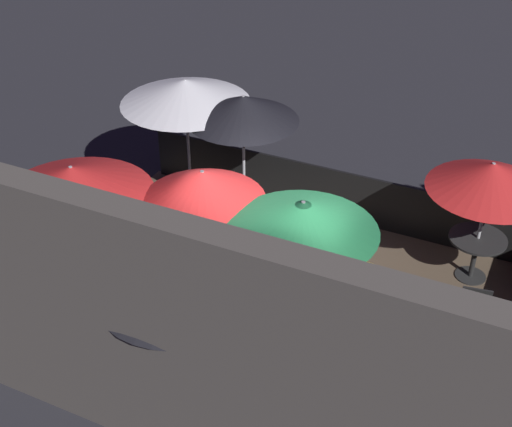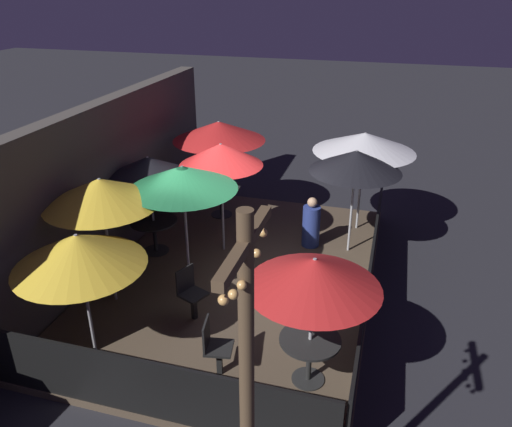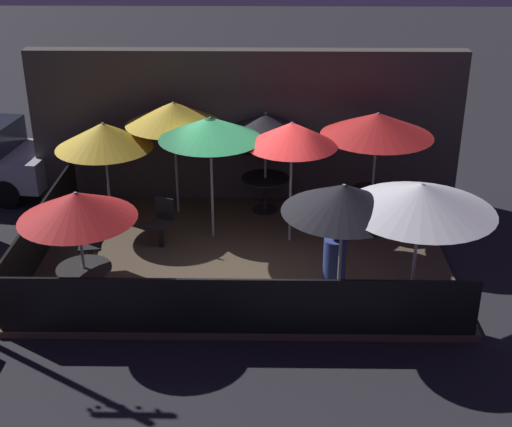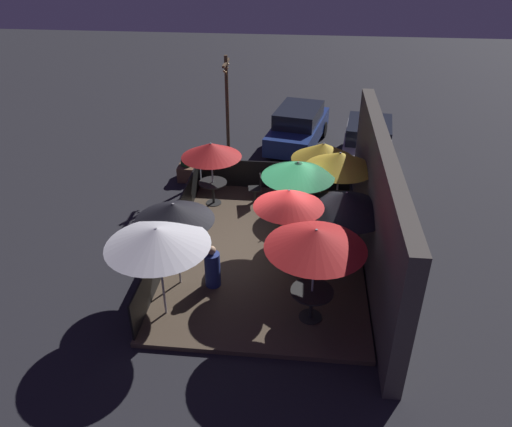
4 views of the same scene
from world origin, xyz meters
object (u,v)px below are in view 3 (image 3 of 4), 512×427
(patio_umbrella_0, at_px, (266,125))
(patio_umbrella_8, at_px, (292,134))
(patio_umbrella_5, at_px, (173,113))
(patio_chair_1, at_px, (162,221))
(patio_umbrella_1, at_px, (377,124))
(dining_table_2, at_px, (85,276))
(patio_umbrella_6, at_px, (421,197))
(patio_umbrella_4, at_px, (104,136))
(dining_table_0, at_px, (265,184))
(dining_table_1, at_px, (372,198))
(patio_umbrella_7, at_px, (210,128))
(patio_umbrella_2, at_px, (77,206))
(patio_chair_0, at_px, (90,242))
(patron_0, at_px, (334,262))
(patio_umbrella_3, at_px, (343,198))

(patio_umbrella_0, distance_m, patio_umbrella_8, 1.49)
(patio_umbrella_0, xyz_separation_m, patio_umbrella_5, (-1.84, -0.09, 0.26))
(patio_umbrella_8, distance_m, patio_chair_1, 2.94)
(patio_umbrella_1, xyz_separation_m, dining_table_2, (-5.01, -3.11, -1.56))
(patio_umbrella_6, bearing_deg, patio_umbrella_8, 124.32)
(patio_umbrella_4, distance_m, dining_table_0, 3.44)
(patio_umbrella_8, distance_m, dining_table_1, 2.34)
(dining_table_0, bearing_deg, patio_chair_1, -139.89)
(patio_umbrella_1, bearing_deg, dining_table_2, -148.14)
(patio_umbrella_0, xyz_separation_m, patio_umbrella_6, (2.32, -4.07, 0.22))
(patio_umbrella_1, distance_m, patio_umbrella_7, 3.18)
(patio_umbrella_2, height_order, patio_chair_0, patio_umbrella_2)
(patio_umbrella_8, distance_m, dining_table_2, 4.47)
(patio_umbrella_7, bearing_deg, patio_umbrella_6, -40.62)
(dining_table_0, bearing_deg, dining_table_1, -19.44)
(patio_umbrella_6, relative_size, dining_table_0, 2.32)
(patio_umbrella_1, height_order, dining_table_1, patio_umbrella_1)
(patio_umbrella_8, xyz_separation_m, dining_table_2, (-3.37, -2.48, -1.57))
(patio_umbrella_0, height_order, patio_chair_1, patio_umbrella_0)
(patron_0, bearing_deg, patio_umbrella_3, -99.63)
(dining_table_1, height_order, patron_0, patron_0)
(dining_table_0, height_order, dining_table_1, dining_table_1)
(patio_umbrella_4, distance_m, patio_umbrella_6, 6.56)
(patio_umbrella_3, height_order, patio_umbrella_6, patio_umbrella_6)
(patio_umbrella_0, distance_m, patio_umbrella_1, 2.27)
(patio_umbrella_8, height_order, patio_chair_0, patio_umbrella_8)
(patio_umbrella_6, xyz_separation_m, patio_umbrella_7, (-3.33, 2.86, 0.11))
(patio_umbrella_3, relative_size, dining_table_1, 2.36)
(patio_umbrella_0, bearing_deg, patio_umbrella_7, -130.14)
(patio_umbrella_0, bearing_deg, dining_table_2, -126.74)
(patio_umbrella_5, distance_m, patio_umbrella_6, 5.75)
(dining_table_0, xyz_separation_m, patio_chair_1, (-1.95, -1.64, -0.07))
(patio_umbrella_0, distance_m, patio_chair_0, 4.23)
(patio_umbrella_5, bearing_deg, patio_umbrella_3, -52.40)
(patio_chair_0, bearing_deg, patio_umbrella_2, -0.00)
(patio_umbrella_6, bearing_deg, dining_table_2, 177.75)
(patio_umbrella_0, relative_size, dining_table_1, 2.26)
(patio_umbrella_0, xyz_separation_m, patio_umbrella_2, (-2.88, -3.86, -0.05))
(patio_umbrella_6, bearing_deg, dining_table_1, 93.27)
(patio_umbrella_4, height_order, patio_umbrella_7, patio_umbrella_7)
(patio_umbrella_5, relative_size, patron_0, 2.09)
(patio_umbrella_2, distance_m, dining_table_0, 4.98)
(patio_umbrella_2, relative_size, dining_table_1, 2.14)
(patio_umbrella_7, bearing_deg, patio_chair_1, -155.07)
(dining_table_0, height_order, patron_0, patron_0)
(patio_umbrella_7, xyz_separation_m, patio_chair_1, (-0.93, -0.43, -1.68))
(patio_umbrella_2, relative_size, patio_umbrella_8, 0.86)
(patio_umbrella_5, bearing_deg, patio_umbrella_1, -9.52)
(patio_umbrella_4, bearing_deg, patio_chair_0, -88.26)
(patio_umbrella_6, height_order, dining_table_2, patio_umbrella_6)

